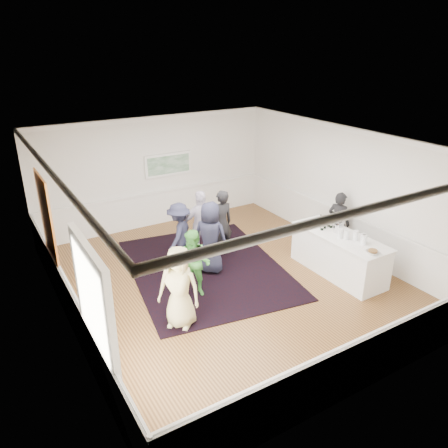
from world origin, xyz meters
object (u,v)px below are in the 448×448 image
serving_table (339,254)px  guest_green (194,264)px  nut_bowl (373,252)px  guest_lilac (202,225)px  ice_bucket (339,227)px  guest_navy (210,238)px  guest_dark_b (221,223)px  bartender (338,223)px  guest_dark_a (179,234)px  guest_tan (179,287)px

serving_table → guest_green: size_ratio=1.62×
nut_bowl → serving_table: bearing=84.4°
guest_lilac → ice_bucket: (2.44, -2.18, 0.21)m
serving_table → guest_navy: 3.03m
guest_dark_b → nut_bowl: size_ratio=6.13×
bartender → guest_dark_a: 4.05m
guest_dark_a → ice_bucket: size_ratio=6.08×
guest_lilac → guest_dark_b: 0.51m
bartender → guest_tan: guest_tan is taller
guest_dark_a → nut_bowl: guest_dark_a is taller
serving_table → guest_dark_a: bearing=141.7°
guest_lilac → nut_bowl: bearing=135.9°
guest_green → guest_dark_b: guest_dark_b is taller
guest_dark_a → bartender: bearing=114.4°
serving_table → guest_tan: bearing=178.9°
guest_dark_a → guest_navy: size_ratio=0.91×
guest_navy → nut_bowl: bearing=-175.7°
guest_navy → ice_bucket: (2.60, -1.47, 0.23)m
serving_table → guest_navy: size_ratio=1.39×
serving_table → guest_dark_a: 3.80m
guest_green → nut_bowl: guest_green is taller
serving_table → guest_navy: guest_navy is taller
bartender → ice_bucket: bartender is taller
bartender → guest_dark_b: guest_dark_b is taller
ice_bucket → nut_bowl: bearing=-99.1°
guest_tan → guest_lilac: size_ratio=0.93×
guest_lilac → guest_dark_a: size_ratio=1.12×
guest_dark_a → nut_bowl: (2.88, -3.37, 0.23)m
guest_lilac → guest_tan: bearing=65.2°
guest_lilac → guest_dark_b: size_ratio=1.02×
guest_green → guest_navy: size_ratio=0.86×
guest_dark_a → nut_bowl: size_ratio=5.57×
guest_dark_b → ice_bucket: size_ratio=6.69×
bartender → guest_navy: guest_navy is taller
bartender → serving_table: bearing=120.3°
guest_lilac → guest_navy: 0.73m
guest_lilac → guest_dark_b: (0.49, -0.11, -0.02)m
ice_bucket → guest_lilac: bearing=138.2°
ice_bucket → guest_green: bearing=167.9°
serving_table → guest_tan: guest_tan is taller
serving_table → guest_green: 3.45m
guest_lilac → guest_dark_a: 0.63m
guest_dark_a → serving_table: bearing=98.0°
guest_navy → ice_bucket: 3.00m
serving_table → guest_tan: 4.09m
guest_tan → guest_lilac: guest_lilac is taller
serving_table → ice_bucket: (0.09, 0.18, 0.60)m
serving_table → guest_lilac: (-2.35, 2.36, 0.39)m
guest_green → guest_dark_b: bearing=90.5°
nut_bowl → bartender: bearing=64.7°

